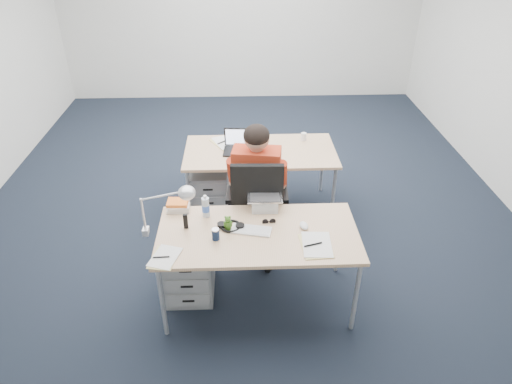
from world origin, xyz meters
TOP-DOWN VIEW (x-y plane):
  - floor at (0.00, 0.00)m, footprint 7.00×7.00m
  - room at (0.00, 0.00)m, footprint 6.02×7.02m
  - desk_near at (0.07, -1.54)m, footprint 1.60×0.80m
  - desk_far at (0.16, -0.11)m, footprint 1.60×0.80m
  - office_chair at (0.09, -0.91)m, footprint 0.72×0.72m
  - seated_person at (0.11, -0.72)m, footprint 0.47×0.79m
  - drawer_pedestal_near at (-0.51, -1.40)m, footprint 0.40×0.50m
  - drawer_pedestal_far at (-0.40, -0.16)m, footprint 0.40×0.50m
  - silver_laptop at (0.15, -1.19)m, footprint 0.30×0.24m
  - wireless_keyboard at (0.02, -1.52)m, footprint 0.34×0.20m
  - computer_mouse at (0.45, -1.49)m, footprint 0.08×0.12m
  - headphones at (-0.14, -1.46)m, footprint 0.24×0.20m
  - can_koozie at (-0.26, -1.61)m, footprint 0.08×0.08m
  - water_bottle at (-0.35, -1.29)m, footprint 0.08×0.08m
  - bear_figurine at (-0.16, -1.49)m, footprint 0.07×0.05m
  - book_stack at (-0.59, -1.19)m, footprint 0.23×0.21m
  - cordless_phone at (-0.50, -1.46)m, footprint 0.04×0.02m
  - papers_left at (-0.63, -1.83)m, footprint 0.24×0.30m
  - papers_right at (0.51, -1.73)m, footprint 0.22×0.31m
  - sunglasses at (0.17, -1.41)m, footprint 0.12×0.06m
  - desk_lamp at (-0.68, -1.52)m, footprint 0.40×0.17m
  - dark_laptop at (-0.06, -0.14)m, footprint 0.36×0.35m
  - far_cup at (0.65, 0.13)m, footprint 0.07×0.07m
  - far_papers at (-0.22, 0.08)m, footprint 0.35×0.39m

SIDE VIEW (x-z plane):
  - floor at x=0.00m, z-range 0.00..0.00m
  - drawer_pedestal_near at x=-0.51m, z-range 0.00..0.55m
  - drawer_pedestal_far at x=-0.40m, z-range 0.00..0.55m
  - office_chair at x=0.09m, z-range -0.24..0.87m
  - seated_person at x=0.11m, z-range 0.00..1.35m
  - desk_near at x=0.07m, z-range 0.32..1.05m
  - desk_far at x=0.16m, z-range 0.32..1.05m
  - far_papers at x=-0.22m, z-range 0.73..0.74m
  - papers_left at x=-0.63m, z-range 0.73..0.74m
  - papers_right at x=0.51m, z-range 0.73..0.74m
  - wireless_keyboard at x=0.02m, z-range 0.73..0.75m
  - sunglasses at x=0.17m, z-range 0.73..0.76m
  - headphones at x=-0.14m, z-range 0.73..0.77m
  - computer_mouse at x=0.45m, z-range 0.73..0.77m
  - book_stack at x=-0.59m, z-range 0.73..0.81m
  - far_cup at x=0.65m, z-range 0.73..0.82m
  - can_koozie at x=-0.26m, z-range 0.73..0.83m
  - bear_figurine at x=-0.16m, z-range 0.73..0.86m
  - cordless_phone at x=-0.50m, z-range 0.73..0.86m
  - water_bottle at x=-0.35m, z-range 0.73..0.93m
  - dark_laptop at x=-0.06m, z-range 0.73..0.98m
  - silver_laptop at x=0.15m, z-range 0.73..1.04m
  - desk_lamp at x=-0.68m, z-range 0.73..1.18m
  - room at x=0.00m, z-range 0.31..3.12m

